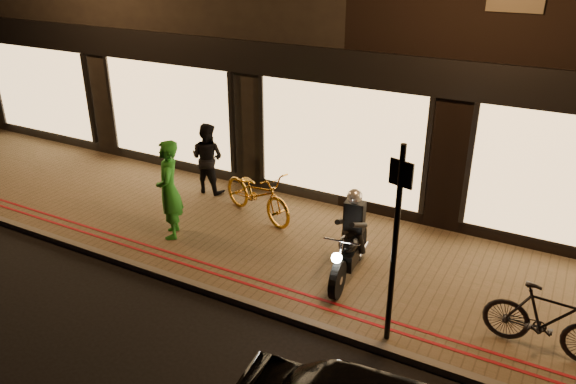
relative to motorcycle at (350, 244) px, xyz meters
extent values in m
plane|color=black|center=(-1.30, -1.53, -0.73)|extent=(90.00, 90.00, 0.00)
cube|color=brown|center=(-1.30, 0.47, -0.67)|extent=(50.00, 4.00, 0.12)
cube|color=#59544C|center=(-1.30, -1.48, -0.67)|extent=(50.00, 0.14, 0.12)
cube|color=maroon|center=(-1.30, -1.08, -0.61)|extent=(50.00, 0.06, 0.01)
cube|color=maroon|center=(-1.30, -0.88, -0.61)|extent=(50.00, 0.06, 0.01)
cube|color=black|center=(-1.30, 2.42, 2.42)|extent=(48.00, 0.12, 0.70)
cube|color=#FFCB7F|center=(-10.30, 2.41, 0.88)|extent=(3.60, 0.06, 2.38)
cube|color=#FFCB7F|center=(-5.80, 2.41, 0.88)|extent=(3.60, 0.06, 2.38)
cube|color=#FFCB7F|center=(-1.30, 2.41, 0.88)|extent=(3.60, 0.06, 2.38)
cylinder|color=black|center=(0.08, -0.69, -0.29)|extent=(0.19, 0.65, 0.64)
cylinder|color=black|center=(-0.07, 0.61, -0.29)|extent=(0.19, 0.65, 0.64)
cylinder|color=silver|center=(0.08, -0.69, -0.29)|extent=(0.15, 0.15, 0.14)
cylinder|color=silver|center=(-0.07, 0.61, -0.29)|extent=(0.15, 0.15, 0.14)
cube|color=black|center=(0.00, 0.01, -0.21)|extent=(0.34, 0.72, 0.30)
ellipsoid|color=black|center=(0.01, -0.12, 0.09)|extent=(0.38, 0.54, 0.29)
cube|color=black|center=(-0.04, 0.31, 0.09)|extent=(0.28, 0.57, 0.09)
cylinder|color=silver|center=(0.06, -0.54, 0.34)|extent=(0.60, 0.10, 0.03)
cylinder|color=silver|center=(0.07, -0.64, 0.01)|extent=(0.09, 0.33, 0.71)
sphere|color=white|center=(0.09, -0.77, 0.17)|extent=(0.19, 0.19, 0.17)
cylinder|color=silver|center=(0.07, 0.47, -0.33)|extent=(0.13, 0.55, 0.07)
cube|color=black|center=(-0.02, 0.18, 0.44)|extent=(0.36, 0.26, 0.55)
sphere|color=silver|center=(-0.01, 0.12, 0.85)|extent=(0.29, 0.29, 0.26)
cylinder|color=black|center=(-0.14, -0.16, 0.47)|extent=(0.24, 0.60, 0.34)
cylinder|color=black|center=(0.17, -0.12, 0.47)|extent=(0.11, 0.60, 0.34)
cylinder|color=black|center=(-0.16, 0.12, -0.01)|extent=(0.22, 0.29, 0.46)
cylinder|color=black|center=(0.12, 0.16, -0.01)|extent=(0.17, 0.29, 0.46)
cylinder|color=black|center=(1.14, -1.28, 0.89)|extent=(0.10, 0.10, 3.00)
cube|color=black|center=(1.14, -1.28, 1.99)|extent=(0.34, 0.13, 0.35)
imported|color=#C38522|center=(-2.56, 1.17, -0.08)|extent=(2.14, 1.34, 1.06)
imported|color=black|center=(3.16, -0.50, -0.10)|extent=(1.73, 0.57, 1.03)
imported|color=#207820|center=(-3.61, -0.31, 0.36)|extent=(0.79, 0.85, 1.95)
imported|color=black|center=(-4.24, 1.76, 0.20)|extent=(0.82, 0.65, 1.63)
camera|label=1|loc=(3.04, -7.78, 4.71)|focal=35.00mm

